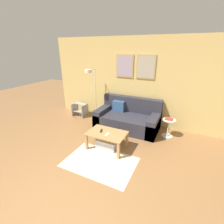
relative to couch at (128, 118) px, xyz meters
name	(u,v)px	position (x,y,z in m)	size (l,w,h in m)	color
ground_plane	(55,214)	(0.03, -3.04, -0.29)	(16.00, 16.00, 0.00)	olive
wall_back	(136,82)	(0.03, 0.49, 1.00)	(5.60, 0.09, 2.55)	#D6B76B
area_rug	(100,162)	(0.06, -1.76, -0.28)	(1.46, 0.98, 0.01)	beige
couch	(128,118)	(0.00, 0.00, 0.00)	(1.81, 0.95, 0.86)	#2D2D38
coffee_table	(107,136)	(-0.05, -1.23, 0.04)	(0.89, 0.58, 0.40)	#AD7F4C
storage_bin	(108,143)	(-0.05, -1.20, -0.17)	(0.51, 0.36, 0.22)	#B2B2B7
floor_lamp	(92,87)	(-1.21, 0.00, 0.82)	(0.28, 0.58, 1.65)	white
side_table	(168,126)	(1.16, -0.04, 0.01)	(0.34, 0.34, 0.49)	silver
book_stack	(169,119)	(1.15, -0.06, 0.23)	(0.20, 0.18, 0.04)	#D18438
remote_control	(101,131)	(-0.21, -1.21, 0.13)	(0.04, 0.15, 0.02)	#232328
cell_phone	(107,134)	(-0.01, -1.29, 0.12)	(0.07, 0.14, 0.01)	silver
step_stool	(80,109)	(-1.82, 0.12, -0.05)	(0.46, 0.38, 0.43)	#99999E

